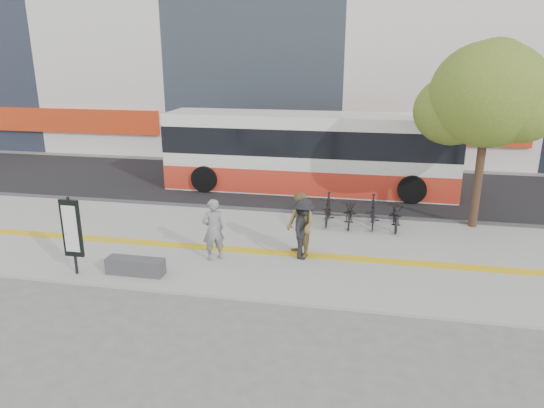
% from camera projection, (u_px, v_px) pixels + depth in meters
% --- Properties ---
extents(ground, '(120.00, 120.00, 0.00)m').
position_uv_depth(ground, '(239.00, 266.00, 14.23)').
color(ground, '#60605C').
rests_on(ground, ground).
extents(sidewalk, '(40.00, 7.00, 0.08)m').
position_uv_depth(sidewalk, '(251.00, 246.00, 15.62)').
color(sidewalk, gray).
rests_on(sidewalk, ground).
extents(tactile_strip, '(40.00, 0.45, 0.01)m').
position_uv_depth(tactile_strip, '(247.00, 250.00, 15.14)').
color(tactile_strip, yellow).
rests_on(tactile_strip, sidewalk).
extents(street, '(40.00, 8.00, 0.06)m').
position_uv_depth(street, '(289.00, 186.00, 22.65)').
color(street, black).
rests_on(street, ground).
extents(curb, '(40.00, 0.25, 0.14)m').
position_uv_depth(curb, '(272.00, 211.00, 18.89)').
color(curb, '#373739').
rests_on(curb, ground).
extents(bench, '(1.60, 0.45, 0.45)m').
position_uv_depth(bench, '(136.00, 266.00, 13.49)').
color(bench, '#373739').
rests_on(bench, sidewalk).
extents(signboard, '(0.55, 0.10, 2.20)m').
position_uv_depth(signboard, '(72.00, 230.00, 13.19)').
color(signboard, black).
rests_on(signboard, sidewalk).
extents(street_tree, '(4.40, 3.80, 6.31)m').
position_uv_depth(street_tree, '(487.00, 97.00, 16.07)').
color(street_tree, '#39261A').
rests_on(street_tree, sidewalk).
extents(bus, '(12.48, 2.96, 3.32)m').
position_uv_depth(bus, '(309.00, 154.00, 21.54)').
color(bus, silver).
rests_on(bus, street).
extents(bicycle_row, '(3.78, 1.85, 1.07)m').
position_uv_depth(bicycle_row, '(350.00, 211.00, 17.25)').
color(bicycle_row, black).
rests_on(bicycle_row, sidewalk).
extents(seated_woman, '(0.80, 0.75, 1.84)m').
position_uv_depth(seated_woman, '(213.00, 229.00, 14.27)').
color(seated_woman, black).
rests_on(seated_woman, sidewalk).
extents(pedestrian_tan, '(1.13, 1.19, 1.94)m').
position_uv_depth(pedestrian_tan, '(300.00, 225.00, 14.45)').
color(pedestrian_tan, olive).
rests_on(pedestrian_tan, sidewalk).
extents(pedestrian_dark, '(0.77, 1.23, 1.83)m').
position_uv_depth(pedestrian_dark, '(303.00, 229.00, 14.34)').
color(pedestrian_dark, black).
rests_on(pedestrian_dark, sidewalk).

